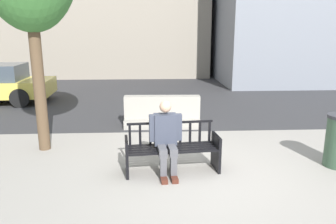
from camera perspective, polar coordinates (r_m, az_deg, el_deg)
name	(u,v)px	position (r m, az deg, el deg)	size (l,w,h in m)	color
ground_plane	(204,177)	(5.92, 6.32, -11.19)	(200.00, 200.00, 0.00)	gray
street_asphalt	(172,90)	(14.24, 0.76, 3.80)	(120.00, 12.00, 0.01)	#333335
street_bench	(172,150)	(5.99, 0.71, -6.69)	(1.73, 0.68, 0.88)	black
seated_person	(166,136)	(5.82, -0.34, -4.24)	(0.59, 0.75, 1.31)	#383D4C
jersey_barrier_centre	(162,114)	(8.75, -1.03, -0.39)	(2.02, 0.75, 0.84)	#9E998E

